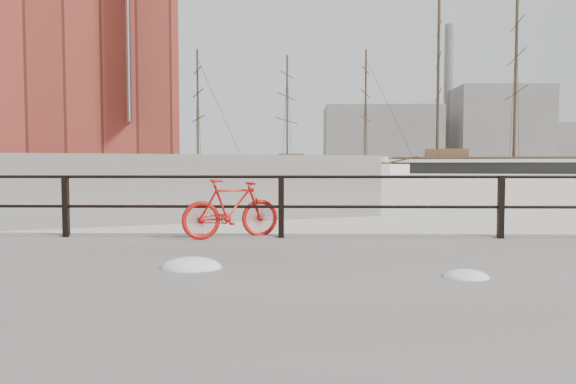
% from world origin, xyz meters
% --- Properties ---
extents(ground, '(400.00, 400.00, 0.00)m').
position_xyz_m(ground, '(0.00, 0.00, 0.00)').
color(ground, white).
rests_on(ground, ground).
extents(far_quay, '(78.44, 148.07, 1.80)m').
position_xyz_m(far_quay, '(-40.00, 72.00, 0.90)').
color(far_quay, gray).
rests_on(far_quay, ground).
extents(guardrail, '(28.00, 0.10, 1.00)m').
position_xyz_m(guardrail, '(0.00, -0.15, 0.85)').
color(guardrail, black).
rests_on(guardrail, promenade).
extents(bicycle, '(1.54, 0.82, 0.95)m').
position_xyz_m(bicycle, '(-4.29, -0.25, 0.82)').
color(bicycle, '#BB100C').
rests_on(bicycle, promenade).
extents(barque_black, '(61.81, 30.98, 33.51)m').
position_xyz_m(barque_black, '(35.69, 85.83, 0.00)').
color(barque_black, black).
rests_on(barque_black, ground).
extents(schooner_mid, '(32.21, 20.14, 21.43)m').
position_xyz_m(schooner_mid, '(1.16, 79.31, 0.00)').
color(schooner_mid, silver).
rests_on(schooner_mid, ground).
extents(schooner_left, '(28.70, 20.11, 19.73)m').
position_xyz_m(schooner_left, '(-24.20, 67.10, 0.00)').
color(schooner_left, silver).
rests_on(schooner_left, ground).
extents(workboat_far, '(10.15, 8.03, 7.00)m').
position_xyz_m(workboat_far, '(-32.52, 44.41, 0.00)').
color(workboat_far, black).
rests_on(workboat_far, ground).
extents(apartment_mustard, '(26.02, 22.15, 22.20)m').
position_xyz_m(apartment_mustard, '(-29.49, 40.65, 12.90)').
color(apartment_mustard, gold).
rests_on(apartment_mustard, far_quay).
extents(apartment_cream, '(24.16, 21.40, 21.20)m').
position_xyz_m(apartment_cream, '(-38.11, 61.98, 12.40)').
color(apartment_cream, beige).
rests_on(apartment_cream, far_quay).
extents(apartment_grey, '(26.02, 22.15, 23.20)m').
position_xyz_m(apartment_grey, '(-46.35, 82.38, 13.40)').
color(apartment_grey, gray).
rests_on(apartment_grey, far_quay).
extents(apartment_brick, '(27.87, 22.90, 21.20)m').
position_xyz_m(apartment_brick, '(-54.97, 103.70, 12.40)').
color(apartment_brick, maroon).
rests_on(apartment_brick, far_quay).
extents(industrial_west, '(32.00, 18.00, 18.00)m').
position_xyz_m(industrial_west, '(20.00, 140.00, 9.00)').
color(industrial_west, gray).
rests_on(industrial_west, ground).
extents(industrial_mid, '(26.00, 20.00, 24.00)m').
position_xyz_m(industrial_mid, '(55.00, 145.00, 12.00)').
color(industrial_mid, gray).
rests_on(industrial_mid, ground).
extents(industrial_east, '(20.00, 16.00, 14.00)m').
position_xyz_m(industrial_east, '(78.00, 150.00, 7.00)').
color(industrial_east, gray).
rests_on(industrial_east, ground).
extents(smokestack, '(2.80, 2.80, 44.00)m').
position_xyz_m(smokestack, '(42.00, 150.00, 22.00)').
color(smokestack, gray).
rests_on(smokestack, ground).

